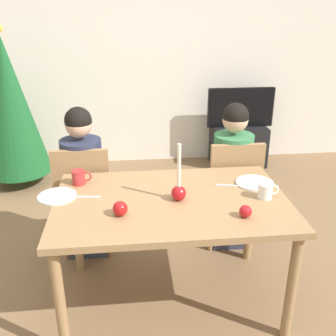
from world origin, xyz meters
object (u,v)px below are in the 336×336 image
(chair_right, at_px, (232,187))
(apple_by_left_plate, at_px, (120,209))
(apple_near_candle, at_px, (245,211))
(plate_left, at_px, (57,196))
(plate_right, at_px, (255,183))
(tv, at_px, (241,107))
(tv_stand, at_px, (238,145))
(dining_table, at_px, (171,211))
(person_left_child, at_px, (84,185))
(person_right_child, at_px, (231,179))
(christmas_tree, at_px, (11,106))
(mug_left, at_px, (79,177))
(chair_left, at_px, (84,194))
(candle_centerpiece, at_px, (179,189))
(mug_right, at_px, (266,191))

(chair_right, bearing_deg, apple_by_left_plate, -137.89)
(chair_right, relative_size, apple_near_candle, 12.80)
(plate_left, relative_size, plate_right, 0.94)
(tv, height_order, apple_by_left_plate, tv)
(tv_stand, xyz_separation_m, plate_right, (-0.52, -2.14, 0.52))
(apple_by_left_plate, bearing_deg, apple_near_candle, -7.62)
(dining_table, relative_size, person_left_child, 1.19)
(person_right_child, bearing_deg, plate_left, -156.42)
(tv_stand, bearing_deg, tv, 90.00)
(tv_stand, height_order, plate_right, plate_right)
(christmas_tree, relative_size, plate_left, 7.17)
(dining_table, relative_size, mug_left, 10.93)
(tv_stand, xyz_separation_m, tv, (0.00, 0.00, 0.47))
(chair_left, bearing_deg, apple_by_left_plate, -69.44)
(candle_centerpiece, height_order, apple_by_left_plate, candle_centerpiece)
(plate_right, height_order, apple_by_left_plate, apple_by_left_plate)
(plate_left, height_order, plate_right, same)
(person_right_child, bearing_deg, dining_table, -130.43)
(mug_left, relative_size, apple_near_candle, 1.82)
(tv, relative_size, plate_right, 3.23)
(person_left_child, bearing_deg, tv_stand, 44.77)
(person_left_child, relative_size, apple_by_left_plate, 13.94)
(person_right_child, xyz_separation_m, apple_near_candle, (-0.17, -0.89, 0.22))
(plate_left, distance_m, apple_near_candle, 1.12)
(plate_left, xyz_separation_m, apple_by_left_plate, (0.38, -0.26, 0.04))
(dining_table, distance_m, mug_left, 0.65)
(tv_stand, height_order, mug_right, mug_right)
(tv, xyz_separation_m, plate_right, (-0.52, -2.14, 0.05))
(person_left_child, height_order, candle_centerpiece, person_left_child)
(candle_centerpiece, bearing_deg, apple_by_left_plate, -156.79)
(mug_left, bearing_deg, christmas_tree, 116.53)
(chair_right, bearing_deg, person_right_child, 90.00)
(plate_left, relative_size, mug_left, 1.81)
(apple_by_left_plate, bearing_deg, person_left_child, 109.79)
(christmas_tree, bearing_deg, person_left_child, -58.33)
(chair_left, xyz_separation_m, apple_near_candle, (0.97, -0.86, 0.27))
(mug_right, bearing_deg, plate_right, 90.45)
(person_right_child, distance_m, apple_by_left_plate, 1.19)
(candle_centerpiece, bearing_deg, mug_left, 154.88)
(candle_centerpiece, relative_size, plate_left, 1.53)
(chair_left, relative_size, mug_left, 7.03)
(christmas_tree, bearing_deg, tv, 6.50)
(chair_right, height_order, christmas_tree, christmas_tree)
(mug_left, bearing_deg, person_right_child, 18.06)
(chair_right, distance_m, apple_by_left_plate, 1.18)
(dining_table, relative_size, plate_left, 6.05)
(christmas_tree, xyz_separation_m, plate_left, (0.75, -1.91, -0.10))
(person_right_child, xyz_separation_m, tv, (0.54, 1.66, 0.14))
(tv, bearing_deg, mug_left, -129.23)
(candle_centerpiece, height_order, mug_right, candle_centerpiece)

